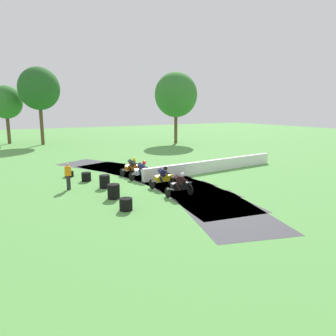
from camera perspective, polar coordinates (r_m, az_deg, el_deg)
The scene contains 16 objects.
ground_plane at distance 22.36m, azimuth -0.79°, elevation -1.97°, with size 120.00×120.00×0.00m, color #569947.
track_asphalt at distance 21.96m, azimuth -2.37°, elevation -2.20°, with size 7.69×22.82×0.01m.
safety_barrier at distance 25.20m, azimuth 8.11°, elevation 0.43°, with size 0.30×12.84×0.90m, color white.
motorcycle_lead_black at distance 17.94m, azimuth 2.27°, elevation -3.02°, with size 1.70×0.81×1.42m.
motorcycle_chase_yellow at distance 19.90m, azimuth -0.82°, elevation -1.66°, with size 1.68×0.81×1.43m.
motorcycle_trailing_white at distance 22.17m, azimuth -4.66°, elevation -0.44°, with size 1.71×1.01×1.42m.
motorcycle_fourth_orange at distance 23.65m, azimuth -6.38°, elevation 0.24°, with size 1.70×0.98×1.42m.
tire_stack_near at distance 15.77m, azimuth -7.50°, elevation -6.42°, with size 0.63×0.63×0.60m.
tire_stack_mid_a at distance 17.82m, azimuth -9.66°, elevation -4.13°, with size 0.67×0.67×0.80m.
tire_stack_mid_b at distance 20.26m, azimuth -11.22°, elevation -2.37°, with size 0.65×0.65×0.80m.
tire_stack_far at distance 22.35m, azimuth -14.34°, elevation -1.53°, with size 0.63×0.63×0.60m.
tire_stack_extra_a at distance 24.09m, azimuth -17.19°, elevation -1.03°, with size 0.62×0.62×0.40m.
track_marshal at distance 20.27m, azimuth -17.35°, elevation -1.44°, with size 0.34×0.24×1.63m.
tree_far_left at distance 48.69m, azimuth -26.89°, elevation 10.38°, with size 4.19×4.19×7.77m.
tree_far_right at distance 45.69m, azimuth -21.98°, elevation 12.95°, with size 5.22×5.22×10.01m.
tree_mid_rise at distance 44.30m, azimuth 1.42°, elevation 12.89°, with size 5.73×5.73×9.57m.
Camera 1 is at (-10.54, -19.08, 4.96)m, focal length 34.24 mm.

